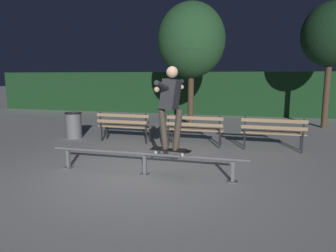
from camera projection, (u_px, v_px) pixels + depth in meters
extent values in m
plane|color=#ADAAA8|center=(142.00, 177.00, 5.89)|extent=(90.00, 90.00, 0.00)
cube|color=#193D1E|center=(210.00, 93.00, 15.67)|extent=(24.00, 1.20, 2.12)
cylinder|color=slate|center=(145.00, 154.00, 5.97)|extent=(3.98, 0.06, 0.06)
cube|color=slate|center=(68.00, 159.00, 6.43)|extent=(0.06, 0.06, 0.38)
cube|color=slate|center=(69.00, 168.00, 6.46)|extent=(0.18, 0.18, 0.01)
cube|color=slate|center=(145.00, 165.00, 6.01)|extent=(0.06, 0.06, 0.38)
cube|color=slate|center=(145.00, 174.00, 6.04)|extent=(0.18, 0.18, 0.01)
cube|color=slate|center=(233.00, 172.00, 5.58)|extent=(0.06, 0.06, 0.38)
cube|color=slate|center=(233.00, 181.00, 5.61)|extent=(0.18, 0.18, 0.01)
cube|color=black|center=(170.00, 150.00, 5.82)|extent=(0.80, 0.28, 0.02)
cube|color=black|center=(170.00, 150.00, 5.82)|extent=(0.78, 0.27, 0.00)
cube|color=#9E9EA3|center=(184.00, 152.00, 5.73)|extent=(0.07, 0.17, 0.02)
cube|color=#9E9EA3|center=(158.00, 150.00, 5.92)|extent=(0.07, 0.17, 0.02)
cylinder|color=beige|center=(182.00, 155.00, 5.67)|extent=(0.05, 0.04, 0.05)
cylinder|color=beige|center=(185.00, 153.00, 5.81)|extent=(0.05, 0.04, 0.05)
cylinder|color=beige|center=(156.00, 153.00, 5.85)|extent=(0.05, 0.04, 0.05)
cylinder|color=beige|center=(159.00, 151.00, 6.00)|extent=(0.05, 0.04, 0.05)
cube|color=black|center=(179.00, 150.00, 5.76)|extent=(0.27, 0.13, 0.03)
cube|color=black|center=(162.00, 148.00, 5.88)|extent=(0.27, 0.13, 0.03)
cylinder|color=#473D33|center=(178.00, 130.00, 5.71)|extent=(0.22, 0.14, 0.79)
cylinder|color=#473D33|center=(164.00, 129.00, 5.81)|extent=(0.22, 0.14, 0.79)
cube|color=#2D2D33|center=(171.00, 94.00, 5.65)|extent=(0.37, 0.39, 0.57)
cylinder|color=#2D2D33|center=(163.00, 86.00, 5.28)|extent=(0.14, 0.61, 0.21)
cylinder|color=#2D2D33|center=(177.00, 85.00, 5.98)|extent=(0.14, 0.61, 0.21)
sphere|color=beige|center=(157.00, 90.00, 5.03)|extent=(0.09, 0.09, 0.09)
sphere|color=beige|center=(182.00, 87.00, 6.25)|extent=(0.09, 0.09, 0.09)
sphere|color=beige|center=(172.00, 72.00, 5.58)|extent=(0.21, 0.21, 0.21)
cube|color=black|center=(150.00, 134.00, 9.01)|extent=(0.04, 0.04, 0.44)
cube|color=black|center=(146.00, 136.00, 8.71)|extent=(0.04, 0.04, 0.44)
cube|color=black|center=(146.00, 121.00, 8.60)|extent=(0.04, 0.04, 0.44)
cube|color=black|center=(107.00, 132.00, 9.40)|extent=(0.04, 0.04, 0.44)
cube|color=black|center=(102.00, 134.00, 9.10)|extent=(0.04, 0.04, 0.44)
cube|color=black|center=(101.00, 119.00, 8.99)|extent=(0.04, 0.04, 0.44)
cube|color=#A38460|center=(128.00, 125.00, 9.15)|extent=(1.60, 0.13, 0.04)
cube|color=#A38460|center=(126.00, 126.00, 9.02)|extent=(1.60, 0.13, 0.04)
cube|color=#A38460|center=(124.00, 127.00, 8.88)|extent=(1.60, 0.13, 0.04)
cube|color=#A38460|center=(122.00, 122.00, 8.79)|extent=(1.60, 0.07, 0.09)
cube|color=#A38460|center=(122.00, 116.00, 8.76)|extent=(1.60, 0.07, 0.09)
cube|color=black|center=(221.00, 138.00, 8.50)|extent=(0.04, 0.04, 0.44)
cube|color=black|center=(219.00, 140.00, 8.19)|extent=(0.04, 0.04, 0.44)
cube|color=black|center=(220.00, 124.00, 8.08)|extent=(0.04, 0.04, 0.44)
cube|color=black|center=(172.00, 135.00, 8.88)|extent=(0.04, 0.04, 0.44)
cube|color=black|center=(169.00, 137.00, 8.58)|extent=(0.04, 0.04, 0.44)
cube|color=black|center=(168.00, 122.00, 8.47)|extent=(0.04, 0.04, 0.44)
cube|color=#A38460|center=(196.00, 128.00, 8.63)|extent=(1.60, 0.13, 0.04)
cube|color=#A38460|center=(195.00, 129.00, 8.50)|extent=(1.60, 0.13, 0.04)
cube|color=#A38460|center=(194.00, 130.00, 8.37)|extent=(1.60, 0.13, 0.04)
cube|color=#A38460|center=(193.00, 125.00, 8.27)|extent=(1.60, 0.07, 0.09)
cube|color=#A38460|center=(193.00, 118.00, 8.24)|extent=(1.60, 0.07, 0.09)
cube|color=black|center=(301.00, 142.00, 7.98)|extent=(0.04, 0.04, 0.44)
cube|color=black|center=(302.00, 145.00, 7.67)|extent=(0.04, 0.04, 0.44)
cube|color=black|center=(304.00, 127.00, 7.56)|extent=(0.04, 0.04, 0.44)
cube|color=black|center=(245.00, 139.00, 8.36)|extent=(0.04, 0.04, 0.44)
cube|color=black|center=(244.00, 141.00, 8.06)|extent=(0.04, 0.04, 0.44)
cube|color=black|center=(245.00, 125.00, 7.95)|extent=(0.04, 0.04, 0.44)
cube|color=#A38460|center=(273.00, 132.00, 8.11)|extent=(1.60, 0.13, 0.04)
cube|color=#A38460|center=(273.00, 133.00, 7.98)|extent=(1.60, 0.13, 0.04)
cube|color=#A38460|center=(273.00, 134.00, 7.85)|extent=(1.60, 0.13, 0.04)
cube|color=#A38460|center=(274.00, 128.00, 7.75)|extent=(1.60, 0.07, 0.09)
cube|color=#A38460|center=(274.00, 121.00, 7.73)|extent=(1.60, 0.07, 0.09)
cylinder|color=#4C3828|center=(191.00, 98.00, 11.61)|extent=(0.22, 0.22, 2.16)
ellipsoid|color=#234C28|center=(191.00, 40.00, 11.27)|extent=(2.48, 2.48, 2.72)
cylinder|color=#4C3828|center=(326.00, 94.00, 11.33)|extent=(0.22, 0.22, 2.51)
ellipsoid|color=black|center=(331.00, 34.00, 10.99)|extent=(2.07, 2.07, 2.28)
cylinder|color=slate|center=(74.00, 126.00, 9.56)|extent=(0.48, 0.48, 0.78)
torus|color=black|center=(73.00, 113.00, 9.50)|extent=(0.52, 0.52, 0.04)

